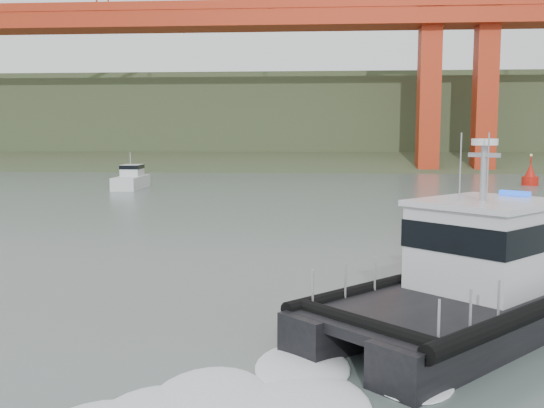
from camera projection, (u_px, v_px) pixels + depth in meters
The scene contains 5 objects.
ground at pixel (256, 336), 15.96m from camera, with size 400.00×400.00×0.00m, color slate.
headlands at pixel (308, 128), 139.59m from camera, with size 500.00×105.36×27.12m.
patrol_boat at pixel (479, 278), 16.75m from camera, with size 10.63×10.67×5.36m.
motorboat at pixel (131, 179), 61.08m from camera, with size 2.56×6.94×3.77m.
nav_buoy at pixel (530, 177), 65.07m from camera, with size 1.71×1.71×3.57m.
Camera 1 is at (1.51, -15.40, 5.24)m, focal length 40.00 mm.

